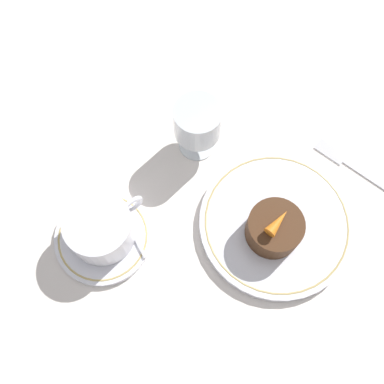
# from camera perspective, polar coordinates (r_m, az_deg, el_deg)

# --- Properties ---
(ground_plane) EXTENTS (3.00, 3.00, 0.00)m
(ground_plane) POSITION_cam_1_polar(r_m,az_deg,el_deg) (0.71, 7.34, -0.56)
(ground_plane) COLOR white
(dinner_plate) EXTENTS (0.23, 0.23, 0.01)m
(dinner_plate) POSITION_cam_1_polar(r_m,az_deg,el_deg) (0.69, 10.46, -4.04)
(dinner_plate) COLOR white
(dinner_plate) RESTS_ON ground_plane
(saucer) EXTENTS (0.15, 0.15, 0.01)m
(saucer) POSITION_cam_1_polar(r_m,az_deg,el_deg) (0.69, -11.21, -5.68)
(saucer) COLOR white
(saucer) RESTS_ON ground_plane
(coffee_cup) EXTENTS (0.12, 0.10, 0.06)m
(coffee_cup) POSITION_cam_1_polar(r_m,az_deg,el_deg) (0.66, -11.58, -4.51)
(coffee_cup) COLOR white
(coffee_cup) RESTS_ON saucer
(spoon) EXTENTS (0.03, 0.10, 0.00)m
(spoon) POSITION_cam_1_polar(r_m,az_deg,el_deg) (0.68, -8.24, -3.74)
(spoon) COLOR silver
(spoon) RESTS_ON saucer
(wine_glass) EXTENTS (0.07, 0.07, 0.10)m
(wine_glass) POSITION_cam_1_polar(r_m,az_deg,el_deg) (0.68, 0.70, 8.67)
(wine_glass) COLOR silver
(wine_glass) RESTS_ON ground_plane
(fork) EXTENTS (0.05, 0.17, 0.01)m
(fork) POSITION_cam_1_polar(r_m,az_deg,el_deg) (0.77, 19.76, 3.10)
(fork) COLOR silver
(fork) RESTS_ON ground_plane
(dessert_cake) EXTENTS (0.08, 0.08, 0.04)m
(dessert_cake) POSITION_cam_1_polar(r_m,az_deg,el_deg) (0.66, 10.40, -4.60)
(dessert_cake) COLOR #4C2D19
(dessert_cake) RESTS_ON dinner_plate
(carrot_garnish) EXTENTS (0.04, 0.03, 0.02)m
(carrot_garnish) POSITION_cam_1_polar(r_m,az_deg,el_deg) (0.63, 10.88, -3.76)
(carrot_garnish) COLOR orange
(carrot_garnish) RESTS_ON dessert_cake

